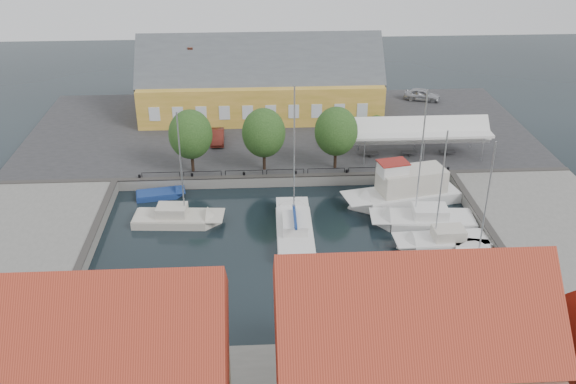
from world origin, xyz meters
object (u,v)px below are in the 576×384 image
object	(u,v)px
launch_sw	(96,327)
east_boat_b	(444,243)
warehouse	(256,85)
east_boat_a	(425,221)
trawler	(405,192)
west_boat_b	(176,220)
car_silver	(422,95)
car_red	(217,137)
east_boat_c	(477,276)
tent_canopy	(421,131)
launch_nw	(160,196)
center_sailboat	(294,232)

from	to	relation	value
launch_sw	east_boat_b	bearing A→B (deg)	18.95
warehouse	east_boat_a	world-z (taller)	east_boat_a
trawler	west_boat_b	bearing A→B (deg)	-172.31
car_silver	west_boat_b	world-z (taller)	west_boat_b
car_red	east_boat_c	distance (m)	32.72
car_silver	launch_sw	distance (m)	53.22
warehouse	launch_sw	size ratio (longest dim) A/B	6.42
tent_canopy	east_boat_a	world-z (taller)	east_boat_a
warehouse	east_boat_c	distance (m)	38.45
car_silver	launch_sw	size ratio (longest dim) A/B	1.02
trawler	car_red	bearing A→B (deg)	144.19
car_silver	west_boat_b	distance (m)	39.98
west_boat_b	launch_nw	bearing A→B (deg)	112.15
east_boat_c	tent_canopy	bearing A→B (deg)	88.75
trawler	east_boat_b	world-z (taller)	east_boat_b
warehouse	tent_canopy	world-z (taller)	warehouse
warehouse	trawler	xyz separation A→B (m)	(13.45, -21.95, -3.41)
launch_nw	east_boat_b	bearing A→B (deg)	-22.68
trawler	tent_canopy	bearing A→B (deg)	68.74
tent_canopy	car_silver	world-z (taller)	tent_canopy
center_sailboat	trawler	distance (m)	11.99
launch_sw	trawler	bearing A→B (deg)	34.30
trawler	launch_sw	distance (m)	29.97
car_red	east_boat_a	xyz separation A→B (m)	(18.61, -17.01, -1.41)
car_red	east_boat_a	size ratio (longest dim) A/B	0.32
warehouse	center_sailboat	world-z (taller)	center_sailboat
warehouse	car_silver	world-z (taller)	warehouse
warehouse	launch_nw	size ratio (longest dim) A/B	5.99
east_boat_a	trawler	bearing A→B (deg)	101.57
east_boat_a	east_boat_c	size ratio (longest dim) A/B	1.11
trawler	car_silver	bearing A→B (deg)	73.07
warehouse	launch_sw	xyz separation A→B (m)	(-11.30, -38.84, -4.34)
warehouse	center_sailboat	bearing A→B (deg)	-84.09
launch_sw	west_boat_b	bearing A→B (deg)	74.09
center_sailboat	east_boat_b	bearing A→B (deg)	-10.85
car_red	east_boat_c	xyz separation A→B (m)	(20.45, -25.50, -1.41)
west_boat_b	launch_nw	size ratio (longest dim) A/B	2.27
car_red	launch_sw	size ratio (longest dim) A/B	0.92
trawler	east_boat_a	world-z (taller)	east_boat_a
launch_nw	trawler	bearing A→B (deg)	-5.68
east_boat_a	west_boat_b	size ratio (longest dim) A/B	1.17
launch_sw	launch_nw	xyz separation A→B (m)	(1.95, 19.15, -0.00)
west_boat_b	east_boat_a	bearing A→B (deg)	-3.71
east_boat_c	east_boat_b	bearing A→B (deg)	104.16
east_boat_b	launch_sw	world-z (taller)	east_boat_b
tent_canopy	east_boat_a	bearing A→B (deg)	-100.56
trawler	launch_nw	distance (m)	22.92
car_silver	west_boat_b	size ratio (longest dim) A/B	0.42
car_red	east_boat_a	distance (m)	25.25
car_silver	car_red	xyz separation A→B (m)	(-25.45, -12.46, -0.10)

